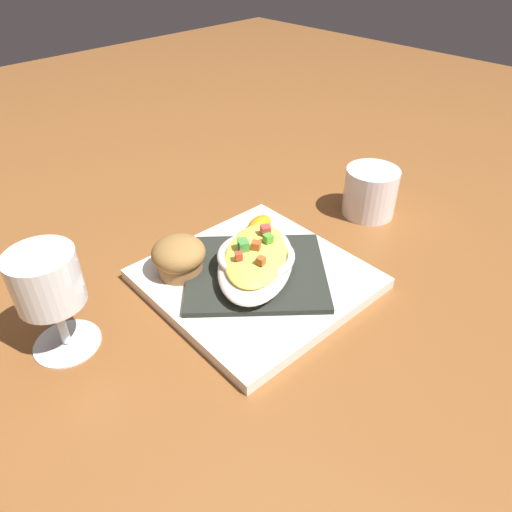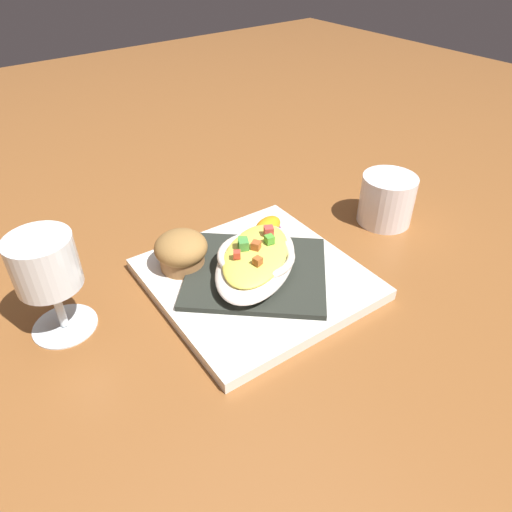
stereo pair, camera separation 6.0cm
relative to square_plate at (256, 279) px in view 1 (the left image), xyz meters
The scene contains 8 objects.
ground_plane 0.01m from the square_plate, ahead, with size 2.60×2.60×0.00m, color brown.
square_plate is the anchor object (origin of this frame).
folded_napkin 0.01m from the square_plate, ahead, with size 0.16×0.18×0.01m, color #282B24.
gratin_dish 0.03m from the square_plate, 97.47° to the right, with size 0.19×0.18×0.05m.
muffin 0.11m from the square_plate, 47.57° to the right, with size 0.07×0.07×0.05m.
orange_garnish 0.10m from the square_plate, 137.76° to the right, with size 0.06×0.06×0.02m.
coffee_mug 0.26m from the square_plate, behind, with size 0.10×0.09×0.08m.
stemmed_glass 0.26m from the square_plate, 18.20° to the right, with size 0.08×0.08×0.13m.
Camera 1 is at (0.34, 0.34, 0.41)m, focal length 33.18 mm.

